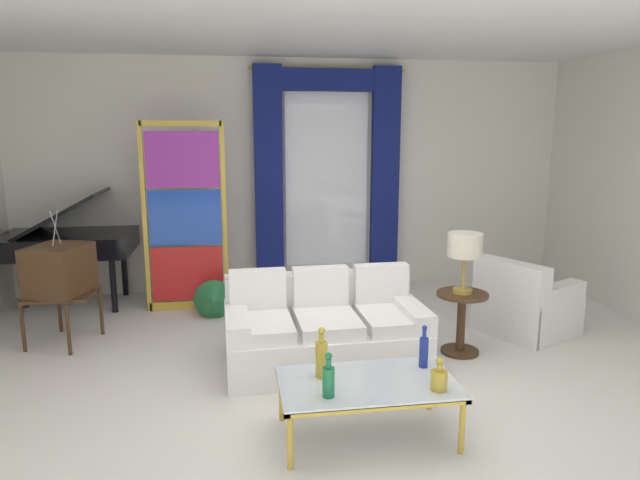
# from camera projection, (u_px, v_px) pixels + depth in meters

# --- Properties ---
(ground_plane) EXTENTS (16.00, 16.00, 0.00)m
(ground_plane) POSITION_uv_depth(u_px,v_px,m) (338.00, 381.00, 4.77)
(ground_plane) COLOR white
(wall_rear) EXTENTS (8.00, 0.12, 3.00)m
(wall_rear) POSITION_uv_depth(u_px,v_px,m) (296.00, 176.00, 7.45)
(wall_rear) COLOR white
(wall_rear) RESTS_ON ground
(ceiling_slab) EXTENTS (8.00, 7.60, 0.04)m
(ceiling_slab) POSITION_uv_depth(u_px,v_px,m) (324.00, 24.00, 4.97)
(ceiling_slab) COLOR white
(curtained_window) EXTENTS (2.00, 0.17, 2.70)m
(curtained_window) POSITION_uv_depth(u_px,v_px,m) (328.00, 158.00, 7.30)
(curtained_window) COLOR white
(curtained_window) RESTS_ON ground
(couch_white_long) EXTENTS (1.78, 0.96, 0.86)m
(couch_white_long) POSITION_uv_depth(u_px,v_px,m) (324.00, 331.00, 5.10)
(couch_white_long) COLOR white
(couch_white_long) RESTS_ON ground
(coffee_table) EXTENTS (1.21, 0.69, 0.41)m
(coffee_table) POSITION_uv_depth(u_px,v_px,m) (367.00, 386.00, 3.85)
(coffee_table) COLOR silver
(coffee_table) RESTS_ON ground
(bottle_blue_decanter) EXTENTS (0.08, 0.08, 0.36)m
(bottle_blue_decanter) POSITION_uv_depth(u_px,v_px,m) (321.00, 357.00, 3.88)
(bottle_blue_decanter) COLOR gold
(bottle_blue_decanter) RESTS_ON coffee_table
(bottle_crystal_tall) EXTENTS (0.11, 0.11, 0.23)m
(bottle_crystal_tall) POSITION_uv_depth(u_px,v_px,m) (439.00, 378.00, 3.70)
(bottle_crystal_tall) COLOR gold
(bottle_crystal_tall) RESTS_ON coffee_table
(bottle_amber_squat) EXTENTS (0.06, 0.06, 0.32)m
(bottle_amber_squat) POSITION_uv_depth(u_px,v_px,m) (424.00, 350.00, 4.05)
(bottle_amber_squat) COLOR navy
(bottle_amber_squat) RESTS_ON coffee_table
(bottle_ruby_flask) EXTENTS (0.08, 0.08, 0.30)m
(bottle_ruby_flask) POSITION_uv_depth(u_px,v_px,m) (328.00, 379.00, 3.60)
(bottle_ruby_flask) COLOR #196B3D
(bottle_ruby_flask) RESTS_ON coffee_table
(vintage_tv) EXTENTS (0.67, 0.72, 1.35)m
(vintage_tv) POSITION_uv_depth(u_px,v_px,m) (59.00, 272.00, 5.50)
(vintage_tv) COLOR #472D19
(vintage_tv) RESTS_ON ground
(armchair_white) EXTENTS (1.09, 1.08, 0.80)m
(armchair_white) POSITION_uv_depth(u_px,v_px,m) (524.00, 306.00, 5.86)
(armchair_white) COLOR white
(armchair_white) RESTS_ON ground
(stained_glass_divider) EXTENTS (0.95, 0.05, 2.20)m
(stained_glass_divider) POSITION_uv_depth(u_px,v_px,m) (185.00, 221.00, 6.49)
(stained_glass_divider) COLOR gold
(stained_glass_divider) RESTS_ON ground
(peacock_figurine) EXTENTS (0.44, 0.60, 0.50)m
(peacock_figurine) POSITION_uv_depth(u_px,v_px,m) (213.00, 301.00, 6.28)
(peacock_figurine) COLOR beige
(peacock_figurine) RESTS_ON ground
(round_side_table) EXTENTS (0.48, 0.48, 0.59)m
(round_side_table) POSITION_uv_depth(u_px,v_px,m) (461.00, 317.00, 5.32)
(round_side_table) COLOR #472D19
(round_side_table) RESTS_ON ground
(table_lamp_brass) EXTENTS (0.32, 0.32, 0.57)m
(table_lamp_brass) POSITION_uv_depth(u_px,v_px,m) (465.00, 248.00, 5.19)
(table_lamp_brass) COLOR #B29338
(table_lamp_brass) RESTS_ON round_side_table
(grand_piano) EXTENTS (1.50, 1.10, 1.40)m
(grand_piano) POSITION_uv_depth(u_px,v_px,m) (68.00, 241.00, 6.69)
(grand_piano) COLOR black
(grand_piano) RESTS_ON ground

